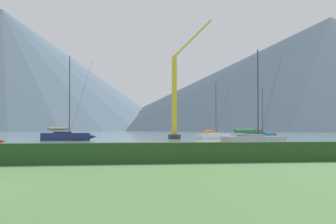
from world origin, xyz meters
name	(u,v)px	position (x,y,z in m)	size (l,w,h in m)	color
harbor_water	(70,134)	(0.00, 137.00, 0.00)	(320.00, 246.00, 0.00)	gray
sailboat_slip_1	(66,136)	(2.05, 61.05, 0.76)	(8.97, 3.18, 13.68)	navy
sailboat_slip_3	(261,135)	(39.32, 72.89, 0.60)	(7.18, 2.94, 10.04)	#19707A
sailboat_slip_4	(214,136)	(27.43, 64.21, 0.58)	(6.95, 3.72, 10.03)	white
sailboat_slip_6	(254,140)	(23.91, 34.00, 0.69)	(8.38, 3.87, 10.91)	#9E9EA3
dock_crane	(176,100)	(21.51, 68.86, 7.19)	(8.11, 2.00, 22.27)	#333338
distant_hill_central_peak	(1,69)	(-53.72, 327.68, 42.42)	(241.74, 241.74, 84.85)	#4C6070
distant_hill_east_ridge	(331,73)	(181.98, 306.47, 41.63)	(343.23, 343.23, 83.26)	#425666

